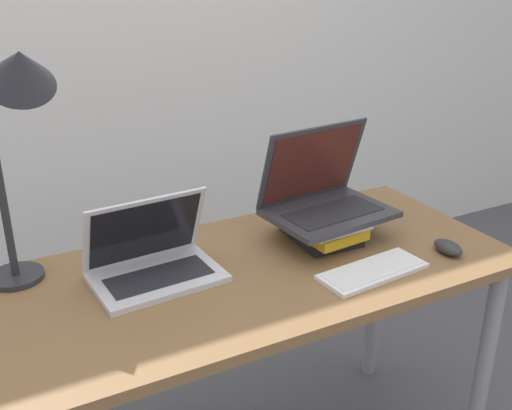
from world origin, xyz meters
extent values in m
cube|color=silver|center=(0.00, 1.58, 1.35)|extent=(8.00, 0.05, 2.70)
cube|color=brown|center=(0.00, 0.32, 0.75)|extent=(1.39, 0.65, 0.03)
cylinder|color=gray|center=(0.63, 0.06, 0.37)|extent=(0.05, 0.05, 0.73)
cylinder|color=gray|center=(-0.63, 0.59, 0.37)|extent=(0.05, 0.05, 0.73)
cylinder|color=gray|center=(0.63, 0.59, 0.37)|extent=(0.05, 0.05, 0.73)
cube|color=silver|center=(-0.27, 0.38, 0.77)|extent=(0.34, 0.24, 0.02)
cube|color=#232328|center=(-0.27, 0.37, 0.78)|extent=(0.27, 0.13, 0.00)
cube|color=silver|center=(-0.28, 0.45, 0.88)|extent=(0.33, 0.11, 0.20)
cube|color=black|center=(-0.27, 0.44, 0.88)|extent=(0.29, 0.10, 0.18)
cube|color=black|center=(0.24, 0.39, 0.77)|extent=(0.18, 0.22, 0.02)
cube|color=gold|center=(0.24, 0.39, 0.80)|extent=(0.19, 0.27, 0.03)
cube|color=white|center=(0.24, 0.40, 0.83)|extent=(0.20, 0.26, 0.02)
cube|color=#333338|center=(0.25, 0.37, 0.85)|extent=(0.37, 0.28, 0.02)
cube|color=#232328|center=(0.26, 0.36, 0.86)|extent=(0.29, 0.16, 0.00)
cube|color=#333338|center=(0.25, 0.46, 0.97)|extent=(0.35, 0.11, 0.24)
cube|color=#4C1E19|center=(0.25, 0.46, 0.97)|extent=(0.32, 0.10, 0.21)
cube|color=white|center=(0.24, 0.15, 0.77)|extent=(0.31, 0.14, 0.01)
cube|color=silver|center=(0.24, 0.15, 0.78)|extent=(0.28, 0.12, 0.00)
ellipsoid|color=#2D2D2D|center=(0.50, 0.14, 0.78)|extent=(0.06, 0.10, 0.04)
cylinder|color=#28282D|center=(-0.59, 0.55, 0.77)|extent=(0.14, 0.14, 0.01)
cylinder|color=#28282D|center=(-0.59, 0.55, 1.01)|extent=(0.02, 0.02, 0.47)
cone|color=#28282D|center=(-0.51, 0.51, 1.30)|extent=(0.16, 0.19, 0.17)
camera|label=1|loc=(-0.67, -0.93, 1.53)|focal=42.00mm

